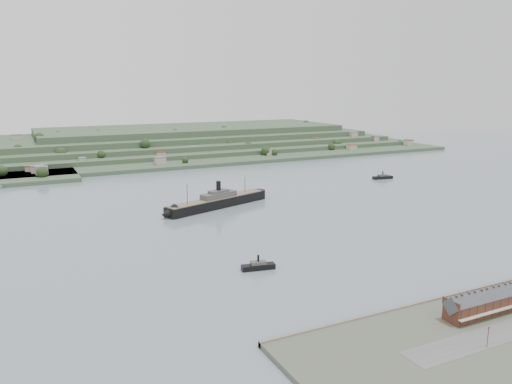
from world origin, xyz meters
name	(u,v)px	position (x,y,z in m)	size (l,w,h in m)	color
ground	(304,216)	(0.00, 0.00, 0.00)	(1400.00, 1400.00, 0.00)	slate
terrace_row	(500,298)	(-10.00, -168.02, 6.84)	(55.60, 9.80, 11.07)	#4F291C
far_peninsula	(176,142)	(27.91, 393.10, 11.88)	(760.00, 309.00, 30.00)	#354C33
steamship	(214,202)	(-48.35, 50.78, 4.50)	(98.28, 42.47, 24.37)	black
tugboat	(258,266)	(-75.92, -79.57, 1.89)	(17.78, 7.64, 7.75)	black
ferry_east	(383,177)	(146.90, 89.28, 1.86)	(21.20, 8.55, 7.73)	black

